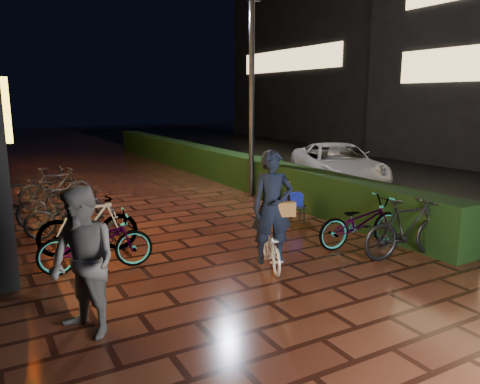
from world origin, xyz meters
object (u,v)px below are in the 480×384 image
bystander_person (83,263)px  traffic_barrier (294,195)px  cyclist (272,225)px  cart_assembly (293,201)px  van (337,165)px

bystander_person → traffic_barrier: bystander_person is taller
traffic_barrier → bystander_person: bearing=-145.7°
cyclist → cart_assembly: cyclist is taller
van → traffic_barrier: size_ratio=2.84×
cyclist → cart_assembly: (2.01, 2.17, -0.24)m
van → traffic_barrier: 3.57m
bystander_person → traffic_barrier: (5.94, 4.04, -0.56)m
van → cart_assembly: bearing=-118.1°
bystander_person → cart_assembly: 5.94m
bystander_person → traffic_barrier: bearing=98.8°
van → bystander_person: bearing=-122.3°
van → cyclist: (-5.84, -5.12, 0.06)m
bystander_person → cyclist: (3.12, 0.79, -0.17)m
cyclist → traffic_barrier: 4.32m
van → cart_assembly: van is taller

